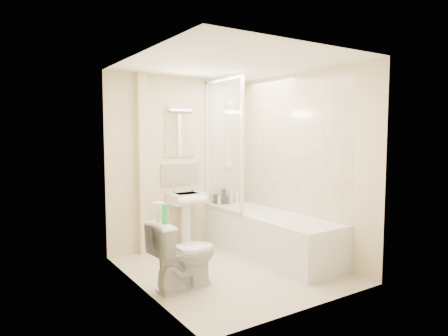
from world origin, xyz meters
TOP-DOWN VIEW (x-y plane):
  - floor at (0.00, 0.00)m, footprint 2.50×2.50m
  - wall_back at (0.00, 1.25)m, footprint 2.20×0.02m
  - wall_left at (-1.10, 0.00)m, footprint 0.02×2.50m
  - wall_right at (1.10, 0.00)m, footprint 0.02×2.50m
  - ceiling at (0.00, 0.00)m, footprint 2.20×2.50m
  - tile_back at (0.75, 1.24)m, footprint 0.70×0.01m
  - tile_right at (1.09, 0.20)m, footprint 0.01×2.10m
  - pipe_boxing at (-0.62, 1.19)m, footprint 0.12×0.12m
  - splashback at (-0.04, 1.24)m, footprint 0.60×0.02m
  - mirror at (-0.04, 1.24)m, footprint 0.46×0.01m
  - strip_light at (-0.04, 1.22)m, footprint 0.42×0.07m
  - bathtub at (0.75, 0.20)m, footprint 0.70×2.10m
  - shower_screen at (0.40, 0.80)m, footprint 0.04×0.92m
  - shower_fixture at (0.75, 1.19)m, footprint 0.10×0.16m
  - pedestal_sink at (-0.04, 1.01)m, footprint 0.46×0.45m
  - bottle_black_a at (0.50, 1.16)m, footprint 0.06×0.06m
  - bottle_white_a at (0.55, 1.16)m, footprint 0.05×0.05m
  - bottle_black_b at (0.65, 1.16)m, footprint 0.07×0.07m
  - bottle_blue at (0.70, 1.16)m, footprint 0.05×0.05m
  - bottle_cream at (0.78, 1.16)m, footprint 0.06×0.06m
  - bottle_white_b at (0.88, 1.16)m, footprint 0.06×0.06m
  - bottle_green at (0.99, 1.16)m, footprint 0.07×0.07m
  - toilet at (-0.72, -0.18)m, footprint 0.53×0.78m
  - toilet_roll_lower at (-0.94, -0.11)m, footprint 0.12×0.12m
  - toilet_roll_upper at (-0.97, -0.13)m, footprint 0.12×0.12m
  - green_bottle at (-0.96, -0.26)m, footprint 0.06×0.06m

SIDE VIEW (x-z plane):
  - floor at x=0.00m, z-range 0.00..0.00m
  - bathtub at x=0.75m, z-range 0.01..0.56m
  - toilet at x=-0.72m, z-range 0.00..0.73m
  - bottle_green at x=0.99m, z-range 0.55..0.64m
  - bottle_blue at x=0.70m, z-range 0.55..0.68m
  - bottle_white_a at x=0.55m, z-range 0.55..0.68m
  - bottle_white_b at x=0.88m, z-range 0.55..0.69m
  - pedestal_sink at x=-0.04m, z-range 0.18..1.08m
  - bottle_black_a at x=0.50m, z-range 0.55..0.71m
  - bottle_cream at x=0.78m, z-range 0.55..0.75m
  - bottle_black_b at x=0.65m, z-range 0.55..0.78m
  - toilet_roll_lower at x=-0.94m, z-range 0.73..0.83m
  - green_bottle at x=-0.96m, z-range 0.73..0.92m
  - toilet_roll_upper at x=-0.97m, z-range 0.83..0.92m
  - splashback at x=-0.04m, z-range 0.88..1.18m
  - wall_back at x=0.00m, z-range 0.00..2.40m
  - wall_left at x=-1.10m, z-range 0.00..2.40m
  - wall_right at x=1.10m, z-range 0.00..2.40m
  - pipe_boxing at x=-0.62m, z-range 0.00..2.40m
  - tile_back at x=0.75m, z-range 0.55..2.30m
  - tile_right at x=1.09m, z-range 0.55..2.30m
  - shower_screen at x=0.40m, z-range 0.55..2.35m
  - shower_fixture at x=0.75m, z-range 1.05..2.04m
  - mirror at x=-0.04m, z-range 1.28..1.88m
  - strip_light at x=-0.04m, z-range 1.92..1.98m
  - ceiling at x=0.00m, z-range 2.39..2.41m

